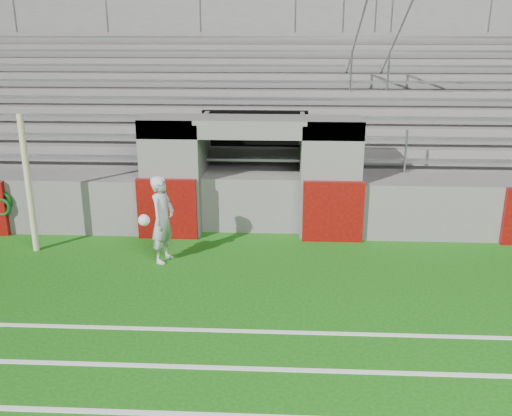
{
  "coord_description": "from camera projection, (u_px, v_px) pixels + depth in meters",
  "views": [
    {
      "loc": [
        0.74,
        -8.75,
        4.52
      ],
      "look_at": [
        0.2,
        1.8,
        1.1
      ],
      "focal_mm": 40.0,
      "sensor_mm": 36.0,
      "label": 1
    }
  ],
  "objects": [
    {
      "name": "ground",
      "position": [
        239.0,
        301.0,
        9.74
      ],
      "size": [
        90.0,
        90.0,
        0.0
      ],
      "primitive_type": "plane",
      "color": "#15550E",
      "rests_on": "ground"
    },
    {
      "name": "field_post",
      "position": [
        28.0,
        184.0,
        11.52
      ],
      "size": [
        0.13,
        0.13,
        2.85
      ],
      "primitive_type": "cylinder",
      "color": "beige",
      "rests_on": "ground"
    },
    {
      "name": "stadium_structure",
      "position": [
        260.0,
        131.0,
        16.86
      ],
      "size": [
        26.0,
        8.48,
        5.42
      ],
      "color": "#615F5C",
      "rests_on": "ground"
    },
    {
      "name": "goalkeeper_with_ball",
      "position": [
        162.0,
        219.0,
        11.16
      ],
      "size": [
        0.75,
        0.73,
        1.74
      ],
      "color": "#B6BDC1",
      "rests_on": "ground"
    },
    {
      "name": "hose_coil",
      "position": [
        2.0,
        204.0,
        12.57
      ],
      "size": [
        0.48,
        0.14,
        0.57
      ],
      "color": "#0C3C0C",
      "rests_on": "ground"
    }
  ]
}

